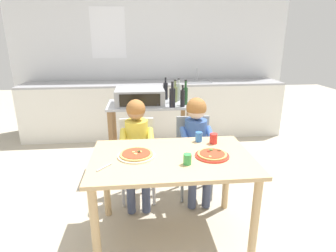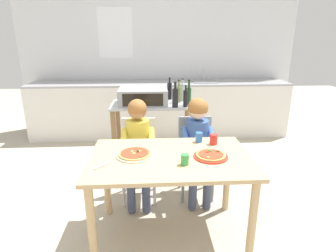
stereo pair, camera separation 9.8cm
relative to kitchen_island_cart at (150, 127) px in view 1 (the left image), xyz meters
name	(u,v)px [view 1 (the left image)]	position (x,y,z in m)	size (l,w,h in m)	color
ground_plane	(161,171)	(0.13, -0.09, -0.56)	(11.64, 11.64, 0.00)	#B7AD99
back_wall_tiled	(152,51)	(0.13, 1.72, 0.79)	(4.64, 0.13, 2.70)	silver
kitchen_counter	(154,109)	(0.13, 1.31, -0.12)	(4.17, 0.60, 1.09)	silver
kitchen_island_cart	(150,127)	(0.00, 0.00, 0.00)	(0.96, 0.53, 0.85)	#B7BABF
toaster_oven	(140,96)	(-0.11, -0.03, 0.38)	(0.56, 0.40, 0.18)	#999BA0
bottle_tall_green_wine	(179,92)	(0.37, 0.11, 0.40)	(0.06, 0.06, 0.27)	#ADB7B2
bottle_dark_olive_oil	(166,91)	(0.22, 0.20, 0.40)	(0.06, 0.06, 0.27)	black
bottle_brown_beer	(183,98)	(0.37, -0.20, 0.39)	(0.05, 0.05, 0.25)	black
bottle_clear_vinegar	(172,97)	(0.25, -0.21, 0.40)	(0.07, 0.07, 0.28)	black
bottle_slim_sauce	(185,95)	(0.42, -0.10, 0.40)	(0.05, 0.05, 0.29)	#1E4723
bottle_squat_spirits	(175,93)	(0.31, 0.04, 0.39)	(0.06, 0.06, 0.27)	olive
dining_table	(172,169)	(0.13, -1.25, 0.06)	(1.25, 0.80, 0.73)	tan
dining_chair_left	(138,153)	(-0.15, -0.59, -0.08)	(0.36, 0.36, 0.81)	silver
dining_chair_right	(194,150)	(0.44, -0.57, -0.08)	(0.36, 0.36, 0.81)	gray
child_in_yellow_shirt	(137,141)	(-0.15, -0.71, 0.10)	(0.32, 0.42, 1.03)	#424C6B
child_in_blue_striped_shirt	(197,136)	(0.44, -0.69, 0.11)	(0.32, 0.42, 1.03)	#424C6B
pizza_plate_cream	(136,155)	(-0.15, -1.22, 0.18)	(0.29, 0.29, 0.03)	beige
pizza_plate_red_rimmed	(212,155)	(0.44, -1.28, 0.18)	(0.26, 0.26, 0.03)	red
drinking_cup_red	(213,139)	(0.52, -1.02, 0.21)	(0.07, 0.07, 0.09)	red
drinking_cup_blue	(199,137)	(0.40, -0.96, 0.21)	(0.06, 0.06, 0.09)	blue
drinking_cup_green	(187,159)	(0.22, -1.40, 0.20)	(0.06, 0.06, 0.08)	green
serving_spoon	(104,167)	(-0.37, -1.40, 0.17)	(0.01, 0.01, 0.14)	#B7BABF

